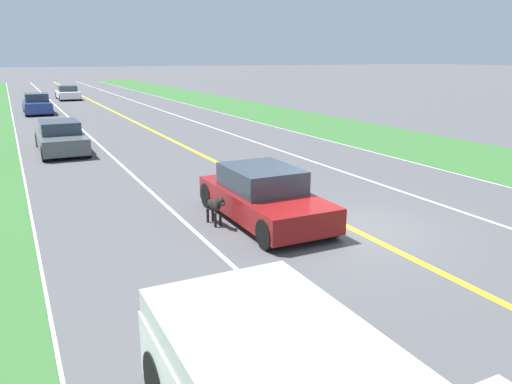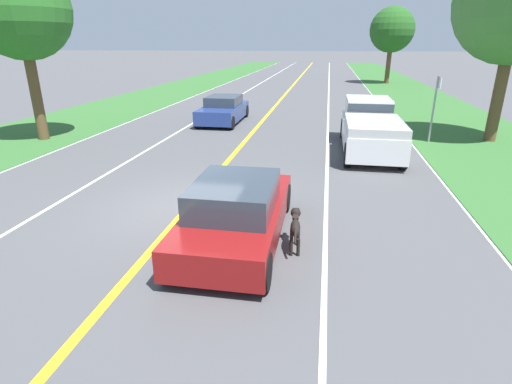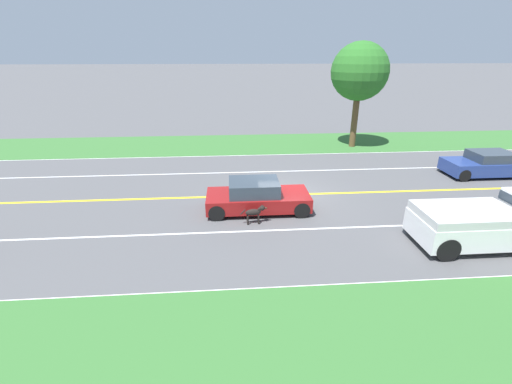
# 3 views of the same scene
# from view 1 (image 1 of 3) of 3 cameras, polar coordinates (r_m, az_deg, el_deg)

# --- Properties ---
(ground_plane) EXTENTS (400.00, 400.00, 0.00)m
(ground_plane) POSITION_cam_1_polar(r_m,az_deg,el_deg) (12.44, 10.76, -4.09)
(ground_plane) COLOR #4C4C4F
(centre_divider_line) EXTENTS (0.18, 160.00, 0.01)m
(centre_divider_line) POSITION_cam_1_polar(r_m,az_deg,el_deg) (12.44, 10.76, -4.08)
(centre_divider_line) COLOR yellow
(centre_divider_line) RESTS_ON ground
(lane_edge_line_right) EXTENTS (0.14, 160.00, 0.01)m
(lane_edge_line_right) POSITION_cam_1_polar(r_m,az_deg,el_deg) (10.16, -23.29, -9.64)
(lane_edge_line_right) COLOR white
(lane_edge_line_right) RESTS_ON ground
(lane_dash_same_dir) EXTENTS (0.10, 160.00, 0.01)m
(lane_dash_same_dir) POSITION_cam_1_polar(r_m,az_deg,el_deg) (10.80, -4.39, -6.87)
(lane_dash_same_dir) COLOR white
(lane_dash_same_dir) RESTS_ON ground
(lane_dash_oncoming) EXTENTS (0.10, 160.00, 0.01)m
(lane_dash_oncoming) POSITION_cam_1_polar(r_m,az_deg,el_deg) (14.74, 21.73, -1.85)
(lane_dash_oncoming) COLOR white
(lane_dash_oncoming) RESTS_ON ground
(ego_car) EXTENTS (1.91, 4.39, 1.37)m
(ego_car) POSITION_cam_1_polar(r_m,az_deg,el_deg) (12.64, 0.87, -0.47)
(ego_car) COLOR maroon
(ego_car) RESTS_ON ground
(dog) EXTENTS (0.26, 1.09, 0.80)m
(dog) POSITION_cam_1_polar(r_m,az_deg,el_deg) (12.33, -4.69, -1.58)
(dog) COLOR black
(dog) RESTS_ON ground
(car_trailing_near) EXTENTS (1.89, 4.67, 1.34)m
(car_trailing_near) POSITION_cam_1_polar(r_m,az_deg,el_deg) (23.53, -21.43, 5.82)
(car_trailing_near) COLOR #51565B
(car_trailing_near) RESTS_ON ground
(car_trailing_mid) EXTENTS (1.85, 4.24, 1.46)m
(car_trailing_mid) POSITION_cam_1_polar(r_m,az_deg,el_deg) (40.06, -23.74, 9.15)
(car_trailing_mid) COLOR navy
(car_trailing_mid) RESTS_ON ground
(car_trailing_far) EXTENTS (1.94, 4.56, 1.32)m
(car_trailing_far) POSITION_cam_1_polar(r_m,az_deg,el_deg) (52.39, -20.72, 10.54)
(car_trailing_far) COLOR white
(car_trailing_far) RESTS_ON ground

